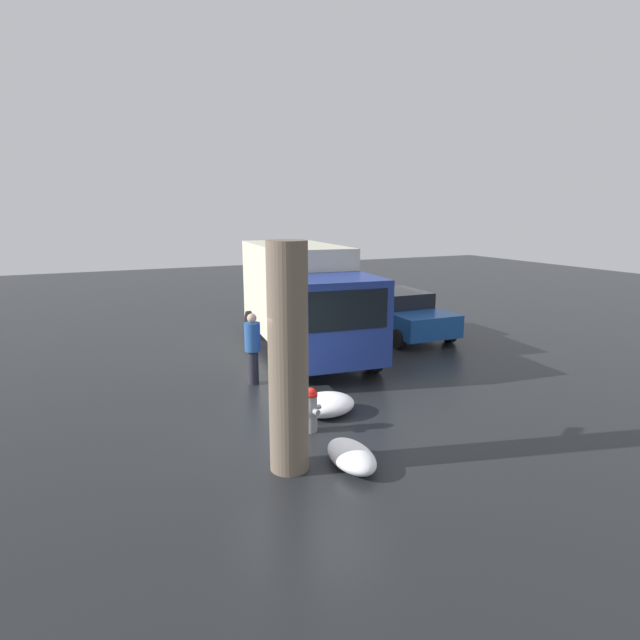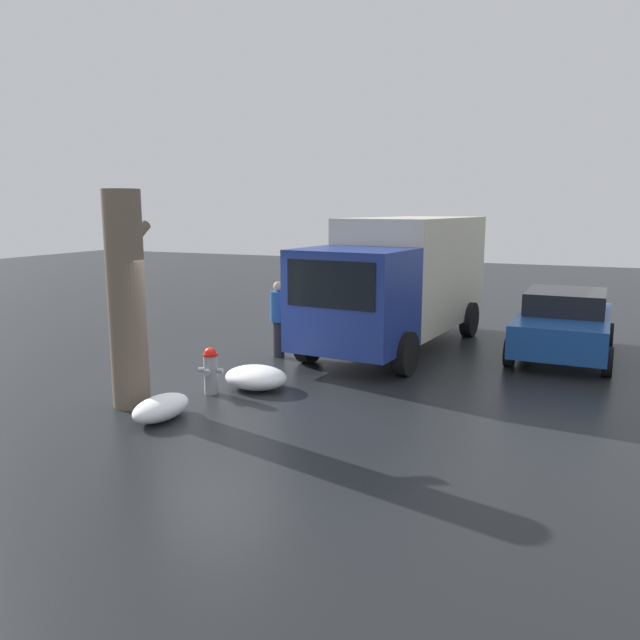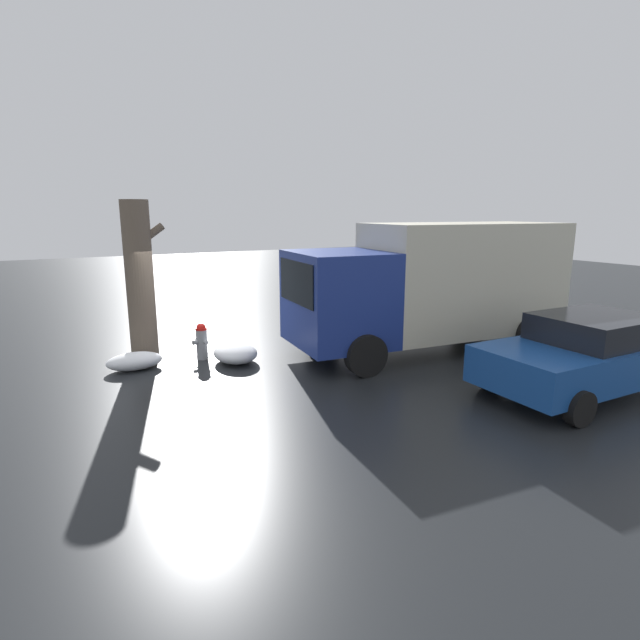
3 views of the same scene
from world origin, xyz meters
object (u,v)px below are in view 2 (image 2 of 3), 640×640
Objects in this scene: pedestrian at (278,316)px; delivery_truck at (401,278)px; tree_trunk at (127,299)px; parked_car at (564,323)px; fire_hydrant at (211,370)px.

delivery_truck is at bearing 121.23° from pedestrian.
tree_trunk is 0.85× the size of parked_car.
pedestrian is (3.02, 0.18, 0.50)m from fire_hydrant.
fire_hydrant is 0.24× the size of tree_trunk.
fire_hydrant is 8.08m from parked_car.
tree_trunk is 9.53m from parked_car.
parked_car is at bearing -43.96° from tree_trunk.
pedestrian is (4.14, -0.69, -0.90)m from tree_trunk.
parked_car reaches higher than fire_hydrant.
delivery_truck is 3.84m from parked_car.
tree_trunk is 2.11× the size of pedestrian.
tree_trunk is at bearing -51.69° from fire_hydrant.
pedestrian reaches higher than fire_hydrant.
tree_trunk reaches higher than pedestrian.
delivery_truck is (5.20, -2.02, 1.23)m from fire_hydrant.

